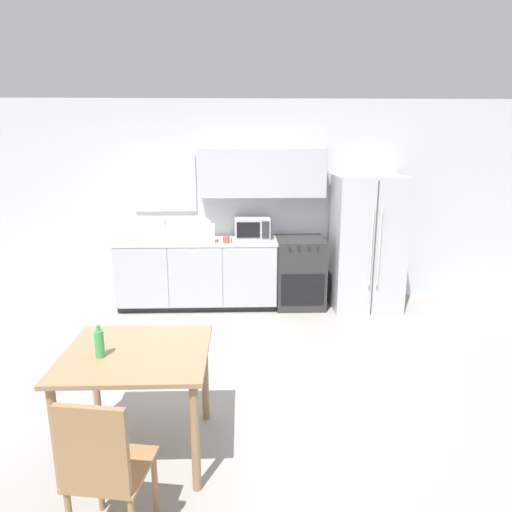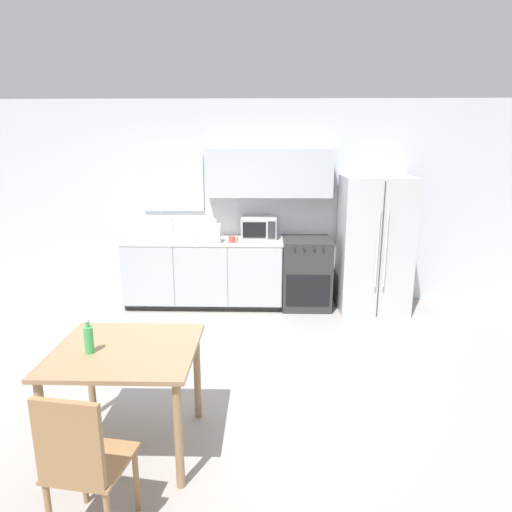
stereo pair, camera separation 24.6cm
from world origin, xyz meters
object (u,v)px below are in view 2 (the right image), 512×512
Objects in this scene: dining_chair_near at (80,459)px; microwave at (259,228)px; dining_table at (126,364)px; oven_range at (306,273)px; coffee_mug at (232,239)px; drink_bottle at (89,339)px; refrigerator at (374,244)px.

microwave is at bearing 86.16° from dining_chair_near.
microwave reaches higher than dining_table.
microwave is 0.50× the size of dining_chair_near.
oven_range is 1.10m from coffee_mug.
coffee_mug is 0.49× the size of drink_bottle.
coffee_mug is (-0.96, -0.17, 0.49)m from oven_range.
microwave reaches higher than dining_chair_near.
dining_chair_near is at bearing -90.23° from dining_table.
oven_range is at bearing 10.09° from coffee_mug.
coffee_mug is at bearing 79.28° from dining_table.
coffee_mug is 3.70m from dining_chair_near.
microwave reaches higher than oven_range.
coffee_mug is at bearing 90.23° from dining_chair_near.
microwave reaches higher than coffee_mug.
microwave is (-1.49, 0.18, 0.18)m from refrigerator.
microwave is 3.92× the size of coffee_mug.
oven_range is 3.34m from dining_table.
drink_bottle is at bearing 114.41° from dining_chair_near.
refrigerator is 7.19× the size of drink_bottle.
dining_table is at bearing 18.87° from drink_bottle.
oven_range is 3.53m from drink_bottle.
microwave is 0.45m from coffee_mug.
oven_range is 0.95× the size of dining_table.
drink_bottle is (-1.08, -3.18, -0.17)m from microwave.
coffee_mug is at bearing -176.65° from refrigerator.
microwave is at bearing 74.44° from dining_table.
drink_bottle is (-0.21, 0.75, 0.34)m from dining_chair_near.
drink_bottle is at bearing -130.64° from refrigerator.
oven_range is at bearing 60.75° from drink_bottle.
coffee_mug is at bearing -138.74° from microwave.
dining_table is at bearing -128.88° from refrigerator.
drink_bottle is (-0.22, -0.07, 0.22)m from dining_table.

